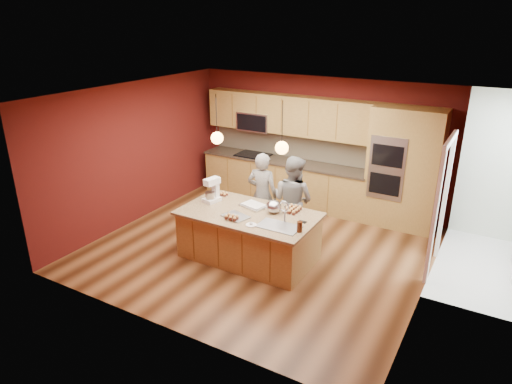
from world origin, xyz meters
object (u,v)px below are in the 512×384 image
Objects in this scene: island at (249,235)px; stand_mixer at (212,191)px; person_left at (262,195)px; mixing_bowl at (274,207)px; person_right at (293,200)px.

island is 5.38× the size of stand_mixer.
stand_mixer reaches higher than island.
person_left is 6.15× the size of mixing_bowl.
island is 8.73× the size of mixing_bowl.
person_left is 0.97m from stand_mixer.
mixing_bowl is at bearing 32.37° from island.
person_right is 6.28× the size of mixing_bowl.
person_right is 3.87× the size of stand_mixer.
mixing_bowl is (-0.03, -0.67, 0.12)m from person_right.
person_right is 1.42m from stand_mixer.
stand_mixer is at bearing -175.50° from mixing_bowl.
stand_mixer is (-1.18, -0.76, 0.20)m from person_right.
person_left reaches higher than mixing_bowl.
person_right reaches higher than person_left.
person_left is 0.61m from person_right.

